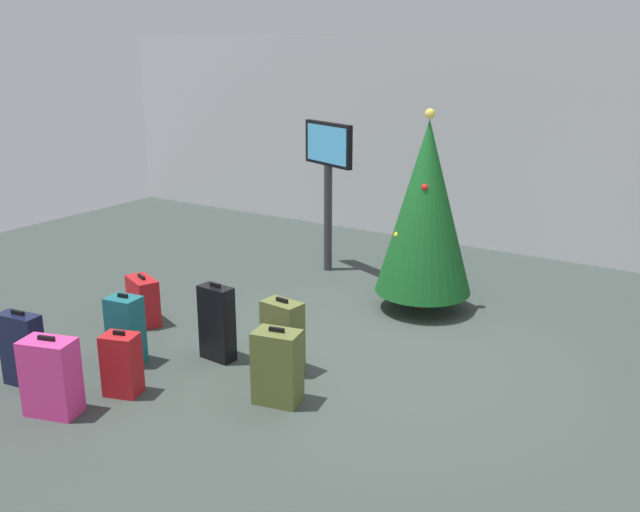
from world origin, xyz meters
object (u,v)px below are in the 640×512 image
at_px(suitcase_0, 126,330).
at_px(suitcase_7, 277,367).
at_px(suitcase_2, 143,301).
at_px(suitcase_5, 51,377).
at_px(suitcase_3, 217,323).
at_px(suitcase_4, 283,337).
at_px(holiday_tree, 426,208).
at_px(flight_info_kiosk, 328,166).
at_px(suitcase_6, 122,364).
at_px(suitcase_1, 23,350).

bearing_deg(suitcase_0, suitcase_7, 5.07).
distance_m(suitcase_2, suitcase_5, 2.16).
bearing_deg(suitcase_3, suitcase_4, 10.69).
height_order(suitcase_3, suitcase_4, suitcase_3).
relative_size(holiday_tree, suitcase_7, 3.35).
distance_m(suitcase_3, suitcase_4, 0.75).
distance_m(holiday_tree, flight_info_kiosk, 1.99).
height_order(holiday_tree, suitcase_0, holiday_tree).
relative_size(suitcase_4, suitcase_5, 1.04).
height_order(suitcase_5, suitcase_6, suitcase_5).
height_order(holiday_tree, suitcase_4, holiday_tree).
bearing_deg(suitcase_1, suitcase_3, 50.73).
height_order(suitcase_0, suitcase_4, suitcase_4).
bearing_deg(suitcase_7, suitcase_1, -155.47).
distance_m(holiday_tree, suitcase_3, 2.90).
relative_size(suitcase_2, suitcase_3, 0.71).
relative_size(suitcase_0, suitcase_2, 1.27).
relative_size(suitcase_4, suitcase_6, 1.21).
relative_size(suitcase_3, suitcase_5, 1.13).
bearing_deg(flight_info_kiosk, suitcase_7, -64.56).
bearing_deg(suitcase_0, suitcase_1, -117.90).
relative_size(holiday_tree, flight_info_kiosk, 1.15).
bearing_deg(suitcase_1, suitcase_5, -17.01).
distance_m(suitcase_0, suitcase_5, 1.11).
xyz_separation_m(suitcase_3, suitcase_6, (-0.24, -1.08, -0.10)).
bearing_deg(suitcase_2, suitcase_7, -16.07).
height_order(flight_info_kiosk, suitcase_1, flight_info_kiosk).
relative_size(suitcase_2, suitcase_6, 0.93).
height_order(suitcase_6, suitcase_7, suitcase_7).
distance_m(flight_info_kiosk, suitcase_4, 3.57).
bearing_deg(suitcase_0, flight_info_kiosk, 88.90).
bearing_deg(suitcase_1, suitcase_7, 24.53).
height_order(suitcase_4, suitcase_5, suitcase_4).
xyz_separation_m(holiday_tree, suitcase_7, (-0.11, -2.92, -0.94)).
bearing_deg(suitcase_1, suitcase_0, 62.10).
relative_size(holiday_tree, suitcase_4, 3.17).
relative_size(holiday_tree, suitcase_1, 3.23).
bearing_deg(suitcase_3, suitcase_2, 168.21).
bearing_deg(suitcase_2, suitcase_4, -4.05).
distance_m(flight_info_kiosk, suitcase_5, 5.03).
bearing_deg(suitcase_5, suitcase_6, 67.47).
height_order(flight_info_kiosk, suitcase_6, flight_info_kiosk).
distance_m(suitcase_0, suitcase_2, 1.10).
bearing_deg(suitcase_4, suitcase_1, -140.40).
distance_m(flight_info_kiosk, suitcase_3, 3.47).
xyz_separation_m(suitcase_5, suitcase_7, (1.56, 1.25, -0.00)).
relative_size(suitcase_4, suitcase_7, 1.05).
distance_m(holiday_tree, suitcase_2, 3.54).
bearing_deg(suitcase_2, suitcase_0, -52.78).
bearing_deg(flight_info_kiosk, suitcase_0, -91.10).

